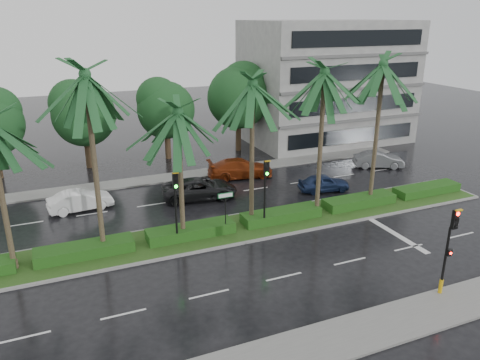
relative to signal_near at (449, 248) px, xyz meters
name	(u,v)px	position (x,y,z in m)	size (l,w,h in m)	color
ground	(244,236)	(-6.00, 9.39, -2.50)	(120.00, 120.00, 0.00)	black
near_sidewalk	(344,337)	(-6.00, -0.81, -2.44)	(40.00, 2.40, 0.12)	slate
far_sidewalk	(186,175)	(-6.00, 21.39, -2.44)	(40.00, 2.00, 0.12)	slate
median	(238,228)	(-6.00, 10.39, -2.42)	(36.00, 4.00, 0.15)	gray
hedge	(238,223)	(-6.00, 10.39, -2.05)	(35.20, 1.40, 0.60)	#1E4C15
lane_markings	(292,230)	(-2.96, 8.96, -2.50)	(34.00, 13.06, 0.01)	silver
palm_row	(217,98)	(-7.24, 10.41, 5.64)	(26.30, 4.20, 10.42)	#3F3024
signal_near	(449,248)	(0.00, 0.00, 0.00)	(0.34, 0.45, 4.36)	black
signal_median_left	(176,197)	(-10.00, 9.69, 0.49)	(0.34, 0.42, 4.36)	black
signal_median_right	(266,184)	(-4.50, 9.69, 0.49)	(0.34, 0.42, 4.36)	black
street_sign	(225,203)	(-7.00, 9.87, -0.38)	(0.95, 0.09, 2.60)	black
bg_trees	(165,105)	(-6.01, 26.98, 2.40)	(32.81, 5.87, 8.48)	#312516
building	(326,82)	(11.00, 27.39, 3.50)	(16.00, 10.00, 12.00)	slate
car_white	(80,200)	(-14.58, 17.37, -1.81)	(4.20, 1.46, 1.38)	white
car_darkgrey	(200,189)	(-6.50, 16.27, -1.76)	(5.33, 2.46, 1.48)	black
car_red	(240,168)	(-2.00, 19.39, -1.74)	(5.28, 2.15, 1.53)	maroon
car_blue	(324,183)	(2.50, 14.04, -1.86)	(3.77, 1.52, 1.28)	navy
car_grey	(379,160)	(10.00, 17.10, -1.82)	(4.17, 1.45, 1.37)	slate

